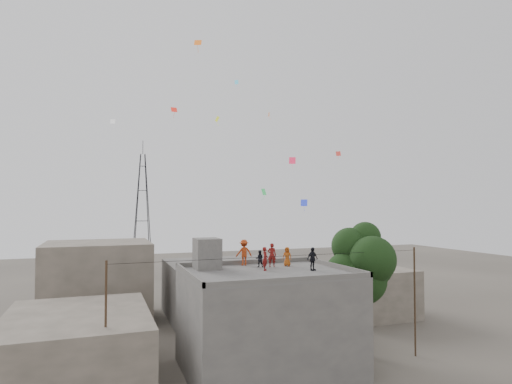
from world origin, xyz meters
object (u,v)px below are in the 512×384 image
Objects in this scene: person_red_adult at (272,255)px; person_dark_adult at (312,259)px; stair_head_box at (207,254)px; transmission_tower at (142,214)px; tree at (362,265)px.

person_dark_adult is (1.83, -2.38, -0.06)m from person_red_adult.
person_red_adult is at bearing 110.54° from person_dark_adult.
transmission_tower is (-0.80, 37.40, 1.97)m from stair_head_box.
transmission_tower is at bearing -50.93° from person_red_adult.
person_red_adult is 1.08× the size of person_dark_adult.
stair_head_box is 10.80m from tree.
tree reaches higher than person_red_adult.
stair_head_box is at bearing 22.70° from person_red_adult.
stair_head_box is 6.88m from person_dark_adult.
person_dark_adult is (6.16, -3.04, -0.26)m from stair_head_box.
tree is at bearing -10.74° from stair_head_box.
stair_head_box reaches higher than person_red_adult.
person_red_adult is 3.01m from person_dark_adult.
transmission_tower is at bearing 106.09° from tree.
stair_head_box is at bearing -88.77° from transmission_tower.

